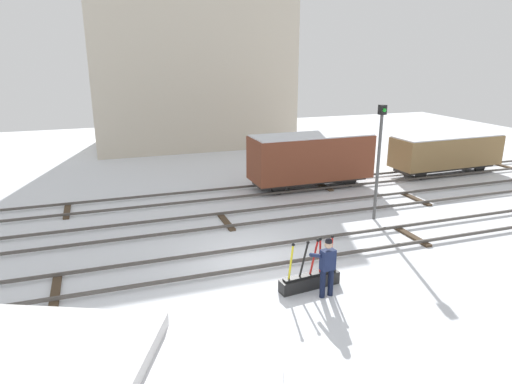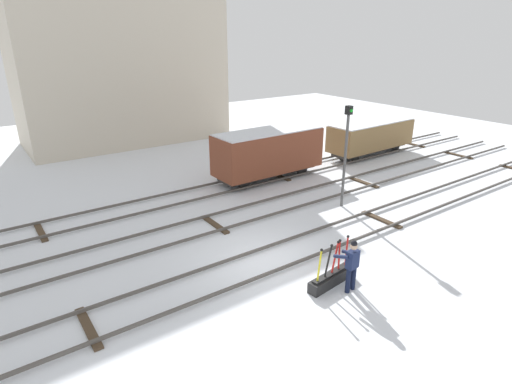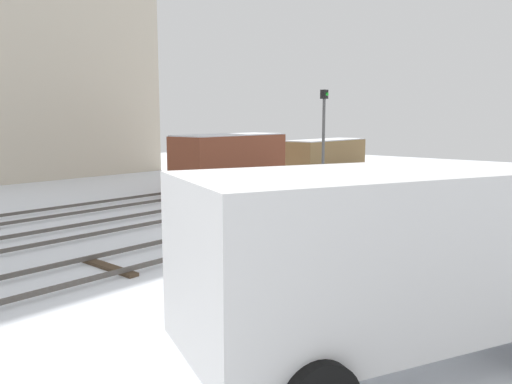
{
  "view_description": "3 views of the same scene",
  "coord_description": "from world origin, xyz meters",
  "px_view_note": "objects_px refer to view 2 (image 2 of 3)",
  "views": [
    {
      "loc": [
        -4.36,
        -12.55,
        6.29
      ],
      "look_at": [
        0.8,
        2.32,
        1.52
      ],
      "focal_mm": 32.21,
      "sensor_mm": 36.0,
      "label": 1
    },
    {
      "loc": [
        -7.42,
        -9.84,
        7.3
      ],
      "look_at": [
        1.54,
        2.87,
        1.32
      ],
      "focal_mm": 29.3,
      "sensor_mm": 36.0,
      "label": 2
    },
    {
      "loc": [
        -12.06,
        -9.8,
        3.33
      ],
      "look_at": [
        0.85,
        1.51,
        0.86
      ],
      "focal_mm": 36.14,
      "sensor_mm": 36.0,
      "label": 3
    }
  ],
  "objects_px": {
    "switch_lever_frame": "(331,277)",
    "signal_post": "(346,148)",
    "rail_worker": "(351,263)",
    "freight_car_back_track": "(268,152)",
    "freight_car_near_switch": "(371,136)"
  },
  "relations": [
    {
      "from": "switch_lever_frame",
      "to": "signal_post",
      "type": "relative_size",
      "value": 0.41
    },
    {
      "from": "switch_lever_frame",
      "to": "rail_worker",
      "type": "relative_size",
      "value": 1.09
    },
    {
      "from": "rail_worker",
      "to": "freight_car_back_track",
      "type": "distance_m",
      "value": 10.48
    },
    {
      "from": "switch_lever_frame",
      "to": "freight_car_near_switch",
      "type": "distance_m",
      "value": 15.37
    },
    {
      "from": "rail_worker",
      "to": "freight_car_back_track",
      "type": "relative_size",
      "value": 0.29
    },
    {
      "from": "rail_worker",
      "to": "freight_car_near_switch",
      "type": "height_order",
      "value": "freight_car_near_switch"
    },
    {
      "from": "switch_lever_frame",
      "to": "freight_car_back_track",
      "type": "bearing_deg",
      "value": 57.74
    },
    {
      "from": "rail_worker",
      "to": "signal_post",
      "type": "xyz_separation_m",
      "value": [
        4.6,
        4.75,
        1.75
      ]
    },
    {
      "from": "switch_lever_frame",
      "to": "rail_worker",
      "type": "bearing_deg",
      "value": -74.81
    },
    {
      "from": "switch_lever_frame",
      "to": "signal_post",
      "type": "height_order",
      "value": "signal_post"
    },
    {
      "from": "freight_car_back_track",
      "to": "freight_car_near_switch",
      "type": "relative_size",
      "value": 0.95
    },
    {
      "from": "switch_lever_frame",
      "to": "freight_car_near_switch",
      "type": "height_order",
      "value": "freight_car_near_switch"
    },
    {
      "from": "freight_car_near_switch",
      "to": "signal_post",
      "type": "bearing_deg",
      "value": -148.77
    },
    {
      "from": "rail_worker",
      "to": "signal_post",
      "type": "distance_m",
      "value": 6.84
    },
    {
      "from": "signal_post",
      "to": "freight_car_near_switch",
      "type": "relative_size",
      "value": 0.73
    }
  ]
}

